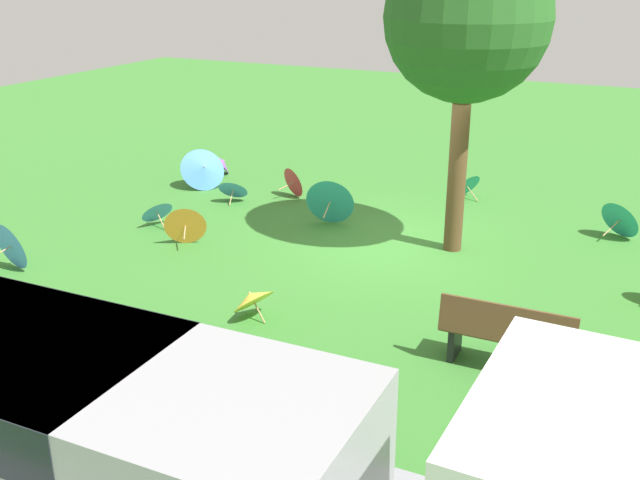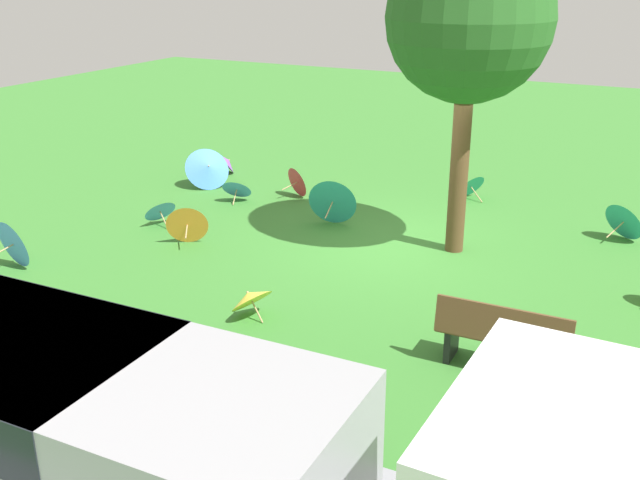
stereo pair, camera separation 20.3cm
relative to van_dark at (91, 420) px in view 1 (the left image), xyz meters
name	(u,v)px [view 1 (the left image)]	position (x,y,z in m)	size (l,w,h in m)	color
ground	(395,245)	(-0.10, -7.37, -0.91)	(40.00, 40.00, 0.00)	#387A2D
van_dark	(91,420)	(0.00, 0.00, 0.00)	(4.62, 2.17, 1.53)	#99999E
park_bench	(507,335)	(-2.76, -4.00, -0.45)	(1.60, 0.49, 0.90)	brown
shade_tree	(467,20)	(-1.05, -7.63, 2.87)	(2.61, 2.61, 5.13)	brown
parasol_teal_0	(465,184)	(-0.44, -10.62, -0.63)	(0.70, 0.77, 0.57)	tan
parasol_blue_0	(156,210)	(4.26, -6.38, -0.61)	(0.70, 0.75, 0.56)	tan
parasol_yellow_1	(252,298)	(0.69, -3.86, -0.60)	(0.72, 0.75, 0.56)	tan
parasol_blue_1	(203,168)	(4.85, -8.82, -0.47)	(1.16, 1.19, 0.89)	tan
parasol_orange_0	(185,224)	(3.21, -5.84, -0.54)	(0.81, 0.72, 0.74)	tan
parasol_blue_2	(14,245)	(5.02, -3.74, -0.50)	(0.85, 0.74, 0.81)	tan
parasol_red_0	(296,181)	(2.78, -9.15, -0.58)	(0.71, 0.67, 0.65)	tan
parasol_teal_1	(622,218)	(-3.58, -9.48, -0.55)	(0.88, 0.80, 0.73)	tan
parasol_purple_1	(222,162)	(5.14, -9.99, -0.64)	(0.73, 0.72, 0.55)	tan
parasol_teal_2	(331,200)	(1.39, -7.92, -0.45)	(0.98, 0.86, 0.92)	tan
parasol_blue_5	(234,188)	(3.75, -8.27, -0.62)	(0.71, 0.63, 0.55)	tan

